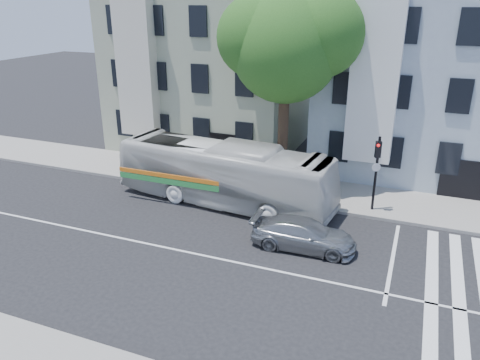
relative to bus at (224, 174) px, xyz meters
The scene contains 9 objects.
ground 5.81m from the bus, 68.57° to the right, with size 120.00×120.00×0.00m, color black.
sidewalk_far 3.78m from the bus, 53.90° to the left, with size 80.00×4.00×0.15m, color gray.
building_left 11.66m from the bus, 116.84° to the left, with size 12.00×10.00×11.00m, color #9EA58A.
building_right 13.90m from the bus, 47.31° to the left, with size 12.00×10.00×11.00m, color #98A5B5.
street_tree 7.47m from the bus, 59.28° to the left, with size 7.30×5.90×11.10m.
bus is the anchor object (origin of this frame).
sedan 5.88m from the bus, 31.80° to the right, with size 4.38×1.78×1.27m, color #A2A5A8.
hedge 1.69m from the bus, 121.91° to the left, with size 8.50×0.84×0.70m, color #2B6520, non-canonical shape.
traffic_signal 7.41m from the bus, 12.06° to the left, with size 0.38×0.52×3.85m.
Camera 1 is at (6.82, -14.96, 9.87)m, focal length 35.00 mm.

